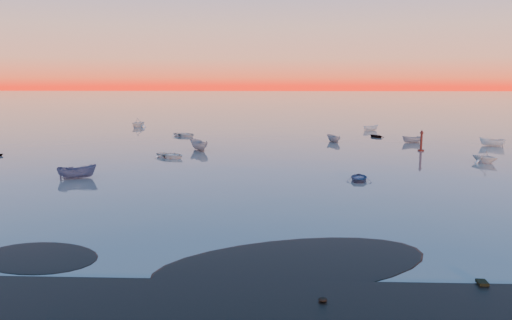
{
  "coord_description": "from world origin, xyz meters",
  "views": [
    {
      "loc": [
        4.13,
        -28.29,
        10.73
      ],
      "look_at": [
        1.89,
        28.0,
        1.48
      ],
      "focal_mm": 35.0,
      "sensor_mm": 36.0,
      "label": 1
    }
  ],
  "objects_px": {
    "boat_near_left": "(171,157)",
    "boat_near_right": "(484,163)",
    "channel_marker": "(421,142)",
    "boat_near_center": "(77,178)"
  },
  "relations": [
    {
      "from": "boat_near_left",
      "to": "boat_near_right",
      "type": "bearing_deg",
      "value": -59.38
    },
    {
      "from": "boat_near_left",
      "to": "boat_near_right",
      "type": "xyz_separation_m",
      "value": [
        41.28,
        -2.62,
        0.0
      ]
    },
    {
      "from": "boat_near_left",
      "to": "channel_marker",
      "type": "height_order",
      "value": "channel_marker"
    },
    {
      "from": "boat_near_center",
      "to": "channel_marker",
      "type": "relative_size",
      "value": 1.26
    },
    {
      "from": "boat_near_center",
      "to": "boat_near_left",
      "type": "bearing_deg",
      "value": -44.65
    },
    {
      "from": "boat_near_left",
      "to": "boat_near_right",
      "type": "relative_size",
      "value": 1.23
    },
    {
      "from": "boat_near_left",
      "to": "boat_near_center",
      "type": "height_order",
      "value": "boat_near_center"
    },
    {
      "from": "boat_near_left",
      "to": "channel_marker",
      "type": "xyz_separation_m",
      "value": [
        36.1,
        7.69,
        1.29
      ]
    },
    {
      "from": "channel_marker",
      "to": "boat_near_left",
      "type": "bearing_deg",
      "value": -167.97
    },
    {
      "from": "boat_near_center",
      "to": "boat_near_right",
      "type": "xyz_separation_m",
      "value": [
        48.43,
        12.07,
        0.0
      ]
    }
  ]
}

